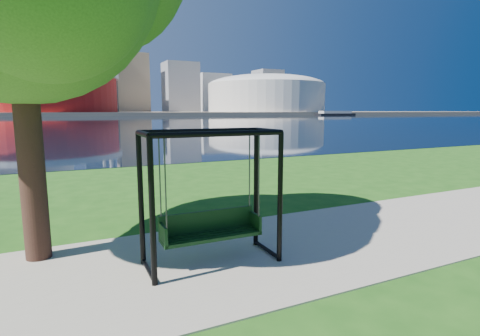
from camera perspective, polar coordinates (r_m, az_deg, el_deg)
ground at (r=7.66m, az=-1.72°, el=-11.99°), size 900.00×900.00×0.00m
path at (r=7.23m, az=-0.06°, el=-13.14°), size 120.00×4.00×0.03m
river at (r=108.62m, az=-24.41°, el=6.50°), size 900.00×180.00×0.02m
far_bank at (r=312.56m, az=-25.49°, el=7.54°), size 900.00×228.00×2.00m
stadium at (r=241.93m, az=-27.93°, el=10.43°), size 83.00×83.00×32.00m
arena at (r=278.46m, az=4.01°, el=11.38°), size 84.00×84.00×26.56m
skyline at (r=327.63m, az=-26.68°, el=13.61°), size 392.00×66.00×96.50m
swing at (r=6.59m, az=-4.51°, el=-4.92°), size 2.35×1.04×2.39m
barge at (r=248.68m, az=14.29°, el=8.09°), size 27.32×7.86×2.72m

